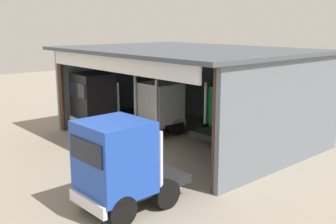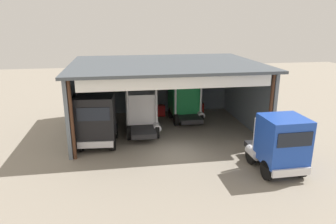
% 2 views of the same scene
% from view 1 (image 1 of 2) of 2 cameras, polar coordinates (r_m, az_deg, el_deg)
% --- Properties ---
extents(ground_plane, '(80.00, 80.00, 0.00)m').
position_cam_1_polar(ground_plane, '(21.50, -7.03, -6.15)').
color(ground_plane, gray).
rests_on(ground_plane, ground).
extents(workshop_shed, '(14.38, 10.77, 5.49)m').
position_cam_1_polar(workshop_shed, '(24.36, 4.23, 5.28)').
color(workshop_shed, slate).
rests_on(workshop_shed, ground).
extents(truck_black_right_bay, '(2.75, 4.92, 3.79)m').
position_cam_1_polar(truck_black_right_bay, '(26.34, -10.14, 1.59)').
color(truck_black_right_bay, black).
rests_on(truck_black_right_bay, ground).
extents(truck_white_left_bay, '(2.58, 4.38, 3.68)m').
position_cam_1_polar(truck_white_left_bay, '(25.07, -1.55, 0.64)').
color(truck_white_left_bay, white).
rests_on(truck_white_left_bay, ground).
extents(truck_green_center_bay, '(2.72, 4.46, 3.50)m').
position_cam_1_polar(truck_green_center_bay, '(24.10, 9.36, 0.11)').
color(truck_green_center_bay, '#197F3D').
rests_on(truck_green_center_bay, ground).
extents(truck_blue_center_right_bay, '(2.57, 4.39, 3.48)m').
position_cam_1_polar(truck_blue_center_right_bay, '(14.78, -6.98, -7.38)').
color(truck_blue_center_right_bay, '#1E47B7').
rests_on(truck_blue_center_right_bay, ground).
extents(oil_drum, '(0.58, 0.58, 0.87)m').
position_cam_1_polar(oil_drum, '(24.78, 15.71, -2.97)').
color(oil_drum, '#B21E19').
rests_on(oil_drum, ground).
extents(tool_cart, '(0.90, 0.60, 1.00)m').
position_cam_1_polar(tool_cart, '(26.82, 8.06, -1.32)').
color(tool_cart, red).
rests_on(tool_cart, ground).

